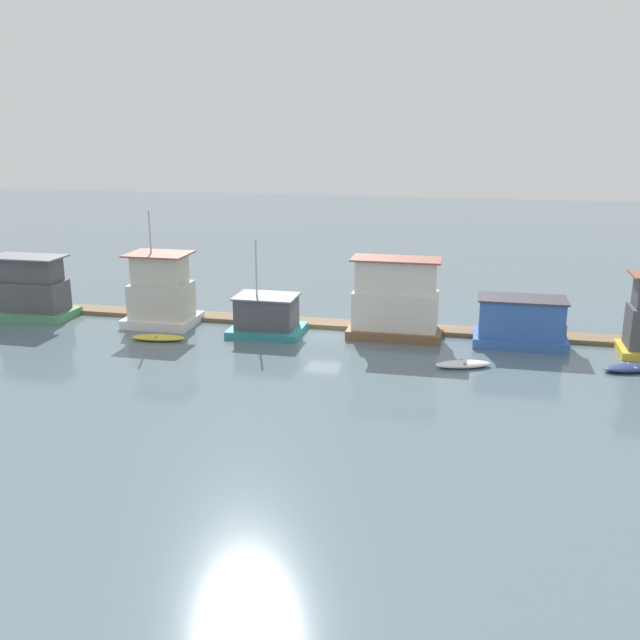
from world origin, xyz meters
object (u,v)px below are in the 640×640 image
Objects in this scene: houseboat_blue at (521,323)px; dinghy_navy at (631,368)px; dinghy_yellow at (158,338)px; houseboat_white at (161,294)px; mooring_post_far_left at (369,321)px; houseboat_green at (30,291)px; houseboat_brown at (395,302)px; houseboat_teal at (267,316)px; mooring_post_far_right at (565,335)px; dinghy_white at (463,364)px.

houseboat_blue is 1.64× the size of dinghy_navy.
dinghy_yellow is at bearing -170.23° from houseboat_blue.
mooring_post_far_left is at bearing 3.95° from houseboat_white.
dinghy_yellow is at bearing -160.77° from mooring_post_far_left.
houseboat_green is 3.80× the size of mooring_post_far_left.
houseboat_green is 28.74m from houseboat_brown.
houseboat_white is 2.19× the size of dinghy_yellow.
dinghy_navy is (15.25, -4.17, -2.42)m from houseboat_brown.
houseboat_brown is at bearing 179.99° from houseboat_blue.
houseboat_teal is 1.76× the size of dinghy_yellow.
houseboat_green is at bearing -177.24° from mooring_post_far_left.
houseboat_blue is (8.71, -0.00, -1.04)m from houseboat_brown.
mooring_post_far_right is at bearing 10.10° from dinghy_yellow.
mooring_post_far_right is at bearing 125.63° from dinghy_navy.
dinghy_yellow is at bearing -165.21° from houseboat_brown.
mooring_post_far_right is (11.76, 0.69, -1.91)m from houseboat_brown.
dinghy_yellow is at bearing 176.39° from dinghy_white.
houseboat_white is at bearing 175.73° from houseboat_teal.
houseboat_brown reaches higher than dinghy_yellow.
dinghy_navy is at bearing -6.53° from houseboat_white.
mooring_post_far_left is at bearing 164.24° from dinghy_navy.
houseboat_white reaches higher than houseboat_brown.
houseboat_white is 1.30× the size of houseboat_brown.
houseboat_brown is at bearing 14.79° from dinghy_yellow.
mooring_post_far_right is (21.00, 1.72, -0.60)m from houseboat_teal.
houseboat_brown is 1.05× the size of houseboat_blue.
dinghy_white reaches higher than dinghy_yellow.
houseboat_brown is 1.69× the size of dinghy_yellow.
mooring_post_far_right is at bearing 2.11° from houseboat_white.
houseboat_white is 2.24× the size of dinghy_navy.
dinghy_white is (4.97, -5.65, -2.41)m from houseboat_brown.
houseboat_green is at bearing 178.74° from houseboat_teal.
houseboat_brown reaches higher than dinghy_navy.
houseboat_white is at bearing -176.05° from mooring_post_far_left.
houseboat_brown is (17.73, 0.40, 0.23)m from houseboat_white.
houseboat_blue is at bearing 56.50° from dinghy_white.
houseboat_green is at bearing -178.17° from mooring_post_far_right.
dinghy_yellow is (-16.33, -4.31, -2.43)m from houseboat_brown.
houseboat_green is 11.01m from houseboat_white.
dinghy_navy is at bearing 8.20° from dinghy_white.
houseboat_teal is at bearing -176.72° from houseboat_blue.
houseboat_blue is (26.43, 0.39, -0.81)m from houseboat_white.
houseboat_teal is at bearing -173.64° from houseboat_brown.
houseboat_teal is at bearing -175.32° from mooring_post_far_right.
dinghy_white is at bearing -3.61° from dinghy_yellow.
houseboat_green is at bearing -179.08° from houseboat_blue.
houseboat_green is 4.63× the size of mooring_post_far_right.
mooring_post_far_right reaches higher than dinghy_yellow.
dinghy_navy is at bearing -32.53° from houseboat_blue.
dinghy_navy is (43.98, -3.57, -1.92)m from houseboat_green.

